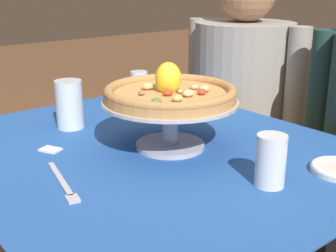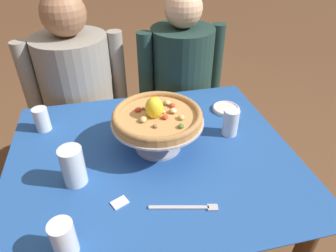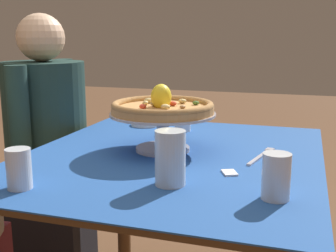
{
  "view_description": "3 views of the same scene",
  "coord_description": "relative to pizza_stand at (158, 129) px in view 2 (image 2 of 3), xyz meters",
  "views": [
    {
      "loc": [
        0.87,
        -0.65,
        1.13
      ],
      "look_at": [
        0.05,
        0.02,
        0.78
      ],
      "focal_mm": 48.54,
      "sensor_mm": 36.0,
      "label": 1
    },
    {
      "loc": [
        -0.14,
        -0.85,
        1.45
      ],
      "look_at": [
        0.09,
        0.11,
        0.75
      ],
      "focal_mm": 32.11,
      "sensor_mm": 36.0,
      "label": 2
    },
    {
      "loc": [
        -1.26,
        -0.39,
        1.08
      ],
      "look_at": [
        0.0,
        0.02,
        0.8
      ],
      "focal_mm": 46.23,
      "sensor_mm": 36.0,
      "label": 3
    }
  ],
  "objects": [
    {
      "name": "diner_right",
      "position": [
        0.26,
        0.61,
        -0.23
      ],
      "size": [
        0.5,
        0.38,
        1.17
      ],
      "color": "black",
      "rests_on": "ground"
    },
    {
      "name": "dinner_fork",
      "position": [
        0.03,
        -0.31,
        -0.08
      ],
      "size": [
        0.21,
        0.07,
        0.01
      ],
      "color": "#B7B7C1",
      "rests_on": "dining_table"
    },
    {
      "name": "water_glass_front_left",
      "position": [
        -0.32,
        -0.38,
        -0.04
      ],
      "size": [
        0.07,
        0.07,
        0.11
      ],
      "color": "white",
      "rests_on": "dining_table"
    },
    {
      "name": "diner_left",
      "position": [
        -0.32,
        0.63,
        -0.21
      ],
      "size": [
        0.53,
        0.42,
        1.18
      ],
      "color": "maroon",
      "rests_on": "ground"
    },
    {
      "name": "pizza_stand",
      "position": [
        0.0,
        0.0,
        0.0
      ],
      "size": [
        0.34,
        0.34,
        0.13
      ],
      "color": "#B7B7C1",
      "rests_on": "dining_table"
    },
    {
      "name": "water_glass_side_left",
      "position": [
        -0.31,
        -0.12,
        -0.02
      ],
      "size": [
        0.08,
        0.08,
        0.14
      ],
      "color": "silver",
      "rests_on": "dining_table"
    },
    {
      "name": "side_plate",
      "position": [
        0.36,
        0.19,
        -0.08
      ],
      "size": [
        0.12,
        0.12,
        0.02
      ],
      "color": "silver",
      "rests_on": "dining_table"
    },
    {
      "name": "water_glass_side_right",
      "position": [
        0.3,
        0.02,
        -0.04
      ],
      "size": [
        0.06,
        0.06,
        0.11
      ],
      "color": "white",
      "rests_on": "dining_table"
    },
    {
      "name": "sugar_packet",
      "position": [
        -0.17,
        -0.25,
        -0.08
      ],
      "size": [
        0.06,
        0.05,
        0.0
      ],
      "primitive_type": "cube",
      "rotation": [
        0.0,
        0.0,
        0.43
      ],
      "color": "white",
      "rests_on": "dining_table"
    },
    {
      "name": "pizza",
      "position": [
        -0.0,
        0.0,
        0.06
      ],
      "size": [
        0.33,
        0.33,
        0.09
      ],
      "color": "tan",
      "rests_on": "pizza_stand"
    },
    {
      "name": "water_glass_back_left",
      "position": [
        -0.44,
        0.22,
        -0.04
      ],
      "size": [
        0.06,
        0.06,
        0.1
      ],
      "color": "white",
      "rests_on": "dining_table"
    },
    {
      "name": "dining_table",
      "position": [
        -0.03,
        -0.04,
        -0.2
      ],
      "size": [
        1.06,
        0.91,
        0.71
      ],
      "color": "brown",
      "rests_on": "ground"
    }
  ]
}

